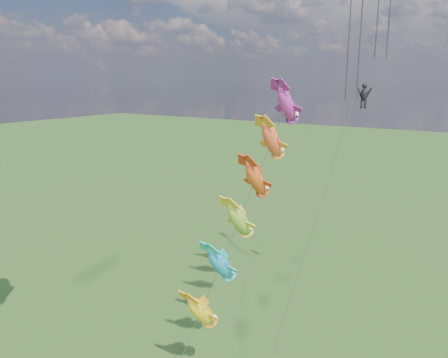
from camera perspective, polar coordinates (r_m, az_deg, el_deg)
The scene contains 3 objects.
ground at distance 33.63m, azimuth -22.34°, elevation -20.19°, with size 300.00×300.00×0.00m, color #173A0E.
fish_windsock_rig at distance 26.10m, azimuth 3.10°, elevation -2.72°, with size 1.63×15.94×19.24m.
parafoil_rig at distance 30.14m, azimuth 18.01°, elevation 15.15°, with size 2.09×17.56×28.17m.
Camera 1 is at (24.24, -14.98, 17.87)m, focal length 35.00 mm.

